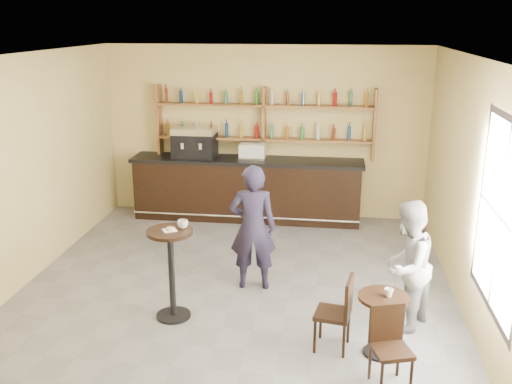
# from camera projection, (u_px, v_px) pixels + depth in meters

# --- Properties ---
(floor) EXTENTS (7.00, 7.00, 0.00)m
(floor) POSITION_uv_depth(u_px,v_px,m) (234.00, 295.00, 7.84)
(floor) COLOR slate
(floor) RESTS_ON ground
(ceiling) EXTENTS (7.00, 7.00, 0.00)m
(ceiling) POSITION_uv_depth(u_px,v_px,m) (231.00, 57.00, 6.90)
(ceiling) COLOR white
(ceiling) RESTS_ON wall_back
(wall_back) EXTENTS (7.00, 0.00, 7.00)m
(wall_back) POSITION_uv_depth(u_px,v_px,m) (265.00, 132.00, 10.69)
(wall_back) COLOR #D8C07A
(wall_back) RESTS_ON floor
(wall_front) EXTENTS (7.00, 0.00, 7.00)m
(wall_front) POSITION_uv_depth(u_px,v_px,m) (146.00, 318.00, 4.05)
(wall_front) COLOR #D8C07A
(wall_front) RESTS_ON floor
(wall_left) EXTENTS (0.00, 7.00, 7.00)m
(wall_left) POSITION_uv_depth(u_px,v_px,m) (16.00, 175.00, 7.76)
(wall_left) COLOR #D8C07A
(wall_left) RESTS_ON floor
(wall_right) EXTENTS (0.00, 7.00, 7.00)m
(wall_right) POSITION_uv_depth(u_px,v_px,m) (473.00, 193.00, 6.98)
(wall_right) COLOR #D8C07A
(wall_right) RESTS_ON floor
(window_pane) EXTENTS (0.00, 2.00, 2.00)m
(window_pane) POSITION_uv_depth(u_px,v_px,m) (500.00, 217.00, 5.82)
(window_pane) COLOR white
(window_pane) RESTS_ON wall_right
(window_frame) EXTENTS (0.04, 1.70, 2.10)m
(window_frame) POSITION_uv_depth(u_px,v_px,m) (500.00, 217.00, 5.82)
(window_frame) COLOR black
(window_frame) RESTS_ON wall_right
(shelf_unit) EXTENTS (4.00, 0.26, 1.40)m
(shelf_unit) POSITION_uv_depth(u_px,v_px,m) (264.00, 122.00, 10.50)
(shelf_unit) COLOR brown
(shelf_unit) RESTS_ON wall_back
(liquor_bottles) EXTENTS (3.68, 0.10, 1.00)m
(liquor_bottles) POSITION_uv_depth(u_px,v_px,m) (264.00, 113.00, 10.45)
(liquor_bottles) COLOR #8C5919
(liquor_bottles) RESTS_ON shelf_unit
(bar_counter) EXTENTS (4.29, 0.84, 1.16)m
(bar_counter) POSITION_uv_depth(u_px,v_px,m) (247.00, 189.00, 10.69)
(bar_counter) COLOR black
(bar_counter) RESTS_ON floor
(espresso_machine) EXTENTS (0.80, 0.52, 0.56)m
(espresso_machine) POSITION_uv_depth(u_px,v_px,m) (195.00, 142.00, 10.57)
(espresso_machine) COLOR black
(espresso_machine) RESTS_ON bar_counter
(pastry_case) EXTENTS (0.50, 0.41, 0.29)m
(pastry_case) POSITION_uv_depth(u_px,v_px,m) (253.00, 151.00, 10.46)
(pastry_case) COLOR silver
(pastry_case) RESTS_ON bar_counter
(pedestal_table) EXTENTS (0.72, 0.72, 1.18)m
(pedestal_table) POSITION_uv_depth(u_px,v_px,m) (172.00, 274.00, 7.10)
(pedestal_table) COLOR black
(pedestal_table) RESTS_ON floor
(napkin) EXTENTS (0.22, 0.22, 0.00)m
(napkin) POSITION_uv_depth(u_px,v_px,m) (170.00, 230.00, 6.93)
(napkin) COLOR white
(napkin) RESTS_ON pedestal_table
(donut) EXTENTS (0.11, 0.11, 0.04)m
(donut) POSITION_uv_depth(u_px,v_px,m) (170.00, 229.00, 6.91)
(donut) COLOR tan
(donut) RESTS_ON napkin
(cup_pedestal) EXTENTS (0.16, 0.16, 0.10)m
(cup_pedestal) POSITION_uv_depth(u_px,v_px,m) (183.00, 224.00, 6.99)
(cup_pedestal) COLOR white
(cup_pedestal) RESTS_ON pedestal_table
(man_main) EXTENTS (0.69, 0.49, 1.78)m
(man_main) POSITION_uv_depth(u_px,v_px,m) (253.00, 227.00, 7.84)
(man_main) COLOR black
(man_main) RESTS_ON floor
(cafe_table) EXTENTS (0.73, 0.73, 0.72)m
(cafe_table) POSITION_uv_depth(u_px,v_px,m) (382.00, 325.00, 6.37)
(cafe_table) COLOR black
(cafe_table) RESTS_ON floor
(cup_cafe) EXTENTS (0.12, 0.12, 0.09)m
(cup_cafe) POSITION_uv_depth(u_px,v_px,m) (389.00, 293.00, 6.24)
(cup_cafe) COLOR white
(cup_cafe) RESTS_ON cafe_table
(chair_west) EXTENTS (0.45, 0.45, 0.89)m
(chair_west) POSITION_uv_depth(u_px,v_px,m) (333.00, 313.00, 6.46)
(chair_west) COLOR black
(chair_west) RESTS_ON floor
(chair_south) EXTENTS (0.47, 0.47, 0.86)m
(chair_south) POSITION_uv_depth(u_px,v_px,m) (392.00, 350.00, 5.77)
(chair_south) COLOR black
(chair_south) RESTS_ON floor
(patron_second) EXTENTS (0.93, 0.99, 1.62)m
(patron_second) POSITION_uv_depth(u_px,v_px,m) (406.00, 266.00, 6.81)
(patron_second) COLOR gray
(patron_second) RESTS_ON floor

